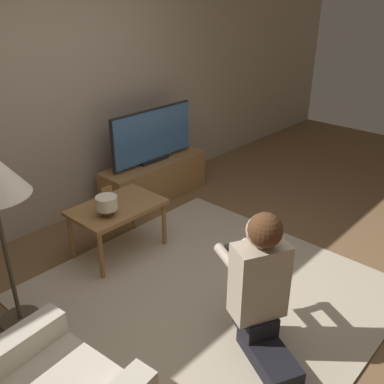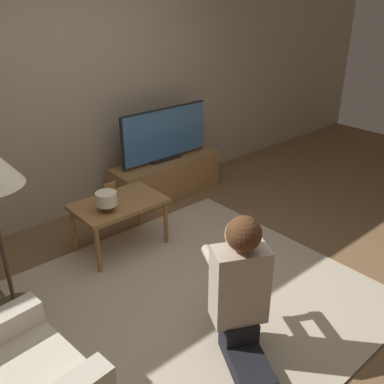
{
  "view_description": "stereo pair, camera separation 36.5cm",
  "coord_description": "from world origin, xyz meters",
  "px_view_note": "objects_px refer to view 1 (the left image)",
  "views": [
    {
      "loc": [
        -2.08,
        -1.72,
        2.18
      ],
      "look_at": [
        0.34,
        0.51,
        0.6
      ],
      "focal_mm": 40.0,
      "sensor_mm": 36.0,
      "label": 1
    },
    {
      "loc": [
        -1.82,
        -1.97,
        2.18
      ],
      "look_at": [
        0.34,
        0.51,
        0.6
      ],
      "focal_mm": 40.0,
      "sensor_mm": 36.0,
      "label": 2
    }
  ],
  "objects_px": {
    "person_kneeling": "(261,284)",
    "table_lamp": "(107,204)",
    "coffee_table": "(117,211)",
    "tv": "(153,136)"
  },
  "relations": [
    {
      "from": "person_kneeling",
      "to": "table_lamp",
      "type": "height_order",
      "value": "person_kneeling"
    },
    {
      "from": "coffee_table",
      "to": "tv",
      "type": "bearing_deg",
      "value": 31.04
    },
    {
      "from": "coffee_table",
      "to": "person_kneeling",
      "type": "height_order",
      "value": "person_kneeling"
    },
    {
      "from": "tv",
      "to": "person_kneeling",
      "type": "height_order",
      "value": "tv"
    },
    {
      "from": "table_lamp",
      "to": "tv",
      "type": "bearing_deg",
      "value": 30.53
    },
    {
      "from": "coffee_table",
      "to": "table_lamp",
      "type": "xyz_separation_m",
      "value": [
        -0.16,
        -0.08,
        0.16
      ]
    },
    {
      "from": "coffee_table",
      "to": "person_kneeling",
      "type": "relative_size",
      "value": 0.79
    },
    {
      "from": "coffee_table",
      "to": "person_kneeling",
      "type": "bearing_deg",
      "value": -93.85
    },
    {
      "from": "tv",
      "to": "person_kneeling",
      "type": "xyz_separation_m",
      "value": [
        -1.09,
        -2.16,
        -0.23
      ]
    },
    {
      "from": "coffee_table",
      "to": "person_kneeling",
      "type": "distance_m",
      "value": 1.57
    }
  ]
}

